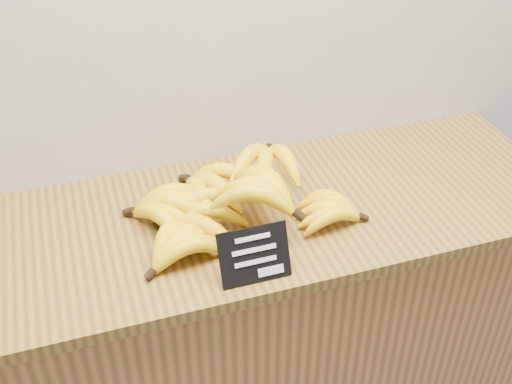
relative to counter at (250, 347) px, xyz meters
name	(u,v)px	position (x,y,z in m)	size (l,w,h in m)	color
counter	(250,347)	(0.00, 0.00, 0.00)	(1.46, 0.50, 0.90)	#AD6E38
counter_top	(249,216)	(0.00, 0.00, 0.47)	(1.56, 0.54, 0.03)	olive
chalkboard_sign	(254,255)	(-0.06, -0.21, 0.54)	(0.15, 0.01, 0.12)	black
banana_pile	(230,199)	(-0.05, -0.01, 0.53)	(0.53, 0.37, 0.13)	yellow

